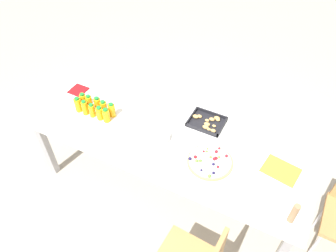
% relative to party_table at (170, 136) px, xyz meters
% --- Properties ---
extents(ground_plane, '(12.00, 12.00, 0.00)m').
position_rel_party_table_xyz_m(ground_plane, '(0.00, 0.00, -0.69)').
color(ground_plane, '#B2A899').
extents(party_table, '(2.39, 0.97, 0.75)m').
position_rel_party_table_xyz_m(party_table, '(0.00, 0.00, 0.00)').
color(party_table, white).
rests_on(party_table, ground_plane).
extents(juice_bottle_0, '(0.06, 0.06, 0.14)m').
position_rel_party_table_xyz_m(juice_bottle_0, '(-0.84, -0.14, 0.12)').
color(juice_bottle_0, '#F9AF14').
rests_on(juice_bottle_0, party_table).
extents(juice_bottle_1, '(0.05, 0.05, 0.15)m').
position_rel_party_table_xyz_m(juice_bottle_1, '(-0.76, -0.14, 0.13)').
color(juice_bottle_1, '#FAAF14').
rests_on(juice_bottle_1, party_table).
extents(juice_bottle_2, '(0.05, 0.05, 0.13)m').
position_rel_party_table_xyz_m(juice_bottle_2, '(-0.69, -0.14, 0.12)').
color(juice_bottle_2, '#F9AC14').
rests_on(juice_bottle_2, party_table).
extents(juice_bottle_3, '(0.06, 0.06, 0.13)m').
position_rel_party_table_xyz_m(juice_bottle_3, '(-0.61, -0.13, 0.12)').
color(juice_bottle_3, '#F9AC14').
rests_on(juice_bottle_3, party_table).
extents(juice_bottle_4, '(0.06, 0.06, 0.14)m').
position_rel_party_table_xyz_m(juice_bottle_4, '(-0.54, -0.13, 0.12)').
color(juice_bottle_4, '#FAAE14').
rests_on(juice_bottle_4, party_table).
extents(juice_bottle_5, '(0.06, 0.06, 0.14)m').
position_rel_party_table_xyz_m(juice_bottle_5, '(-0.84, -0.06, 0.12)').
color(juice_bottle_5, '#FAAD14').
rests_on(juice_bottle_5, party_table).
extents(juice_bottle_6, '(0.06, 0.06, 0.15)m').
position_rel_party_table_xyz_m(juice_bottle_6, '(-0.77, -0.07, 0.13)').
color(juice_bottle_6, '#F9AE14').
rests_on(juice_bottle_6, party_table).
extents(juice_bottle_7, '(0.06, 0.06, 0.15)m').
position_rel_party_table_xyz_m(juice_bottle_7, '(-0.68, -0.06, 0.13)').
color(juice_bottle_7, '#FAAC14').
rests_on(juice_bottle_7, party_table).
extents(juice_bottle_8, '(0.06, 0.06, 0.14)m').
position_rel_party_table_xyz_m(juice_bottle_8, '(-0.62, -0.06, 0.12)').
color(juice_bottle_8, '#FAAB14').
rests_on(juice_bottle_8, party_table).
extents(juice_bottle_9, '(0.06, 0.06, 0.14)m').
position_rel_party_table_xyz_m(juice_bottle_9, '(-0.54, -0.05, 0.12)').
color(juice_bottle_9, '#F9AD14').
rests_on(juice_bottle_9, party_table).
extents(fruit_pizza, '(0.35, 0.35, 0.05)m').
position_rel_party_table_xyz_m(fruit_pizza, '(0.42, -0.15, 0.07)').
color(fruit_pizza, tan).
rests_on(fruit_pizza, party_table).
extents(snack_tray, '(0.30, 0.24, 0.04)m').
position_rel_party_table_xyz_m(snack_tray, '(0.24, 0.24, 0.07)').
color(snack_tray, black).
rests_on(snack_tray, party_table).
extents(plate_stack, '(0.18, 0.18, 0.04)m').
position_rel_party_table_xyz_m(plate_stack, '(-0.04, -0.10, 0.08)').
color(plate_stack, silver).
rests_on(plate_stack, party_table).
extents(napkin_stack, '(0.15, 0.15, 0.01)m').
position_rel_party_table_xyz_m(napkin_stack, '(-1.02, 0.08, 0.06)').
color(napkin_stack, red).
rests_on(napkin_stack, party_table).
extents(cardboard_tube, '(0.04, 0.04, 0.18)m').
position_rel_party_table_xyz_m(cardboard_tube, '(1.07, -0.35, 0.15)').
color(cardboard_tube, '#9E7A56').
rests_on(cardboard_tube, party_table).
extents(paper_folder, '(0.29, 0.24, 0.01)m').
position_rel_party_table_xyz_m(paper_folder, '(0.92, 0.03, 0.06)').
color(paper_folder, yellow).
rests_on(paper_folder, party_table).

